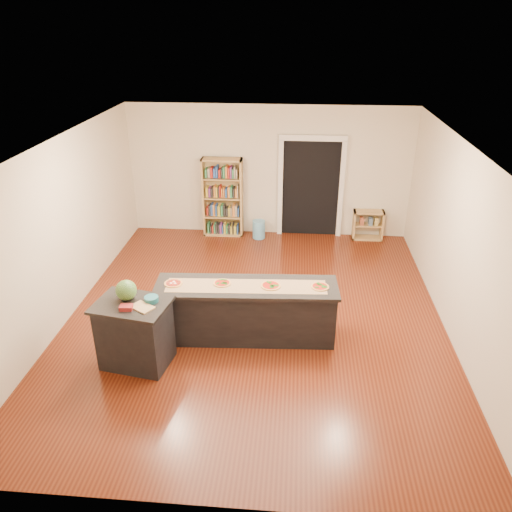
# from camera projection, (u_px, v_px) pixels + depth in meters

# --- Properties ---
(room) EXTENTS (6.00, 7.00, 2.80)m
(room) POSITION_uv_depth(u_px,v_px,m) (255.00, 238.00, 7.50)
(room) COLOR beige
(room) RESTS_ON ground
(doorway) EXTENTS (1.40, 0.09, 2.21)m
(doorway) POSITION_uv_depth(u_px,v_px,m) (311.00, 182.00, 10.62)
(doorway) COLOR black
(doorway) RESTS_ON room
(kitchen_island) EXTENTS (2.67, 0.72, 0.88)m
(kitchen_island) POSITION_uv_depth(u_px,v_px,m) (246.00, 311.00, 7.44)
(kitchen_island) COLOR black
(kitchen_island) RESTS_ON ground
(side_counter) EXTENTS (0.98, 0.71, 0.97)m
(side_counter) POSITION_uv_depth(u_px,v_px,m) (135.00, 333.00, 6.85)
(side_counter) COLOR black
(side_counter) RESTS_ON ground
(bookshelf) EXTENTS (0.86, 0.30, 1.71)m
(bookshelf) POSITION_uv_depth(u_px,v_px,m) (223.00, 198.00, 10.77)
(bookshelf) COLOR tan
(bookshelf) RESTS_ON ground
(low_shelf) EXTENTS (0.64, 0.28, 0.64)m
(low_shelf) POSITION_uv_depth(u_px,v_px,m) (368.00, 225.00, 10.77)
(low_shelf) COLOR tan
(low_shelf) RESTS_ON ground
(waste_bin) EXTENTS (0.27, 0.27, 0.40)m
(waste_bin) POSITION_uv_depth(u_px,v_px,m) (259.00, 229.00, 10.87)
(waste_bin) COLOR #5DA5CF
(waste_bin) RESTS_ON ground
(kraft_paper) EXTENTS (2.34, 0.55, 0.00)m
(kraft_paper) POSITION_uv_depth(u_px,v_px,m) (246.00, 286.00, 7.23)
(kraft_paper) COLOR olive
(kraft_paper) RESTS_ON kitchen_island
(watermelon) EXTENTS (0.28, 0.28, 0.28)m
(watermelon) POSITION_uv_depth(u_px,v_px,m) (126.00, 290.00, 6.67)
(watermelon) COLOR #144214
(watermelon) RESTS_ON side_counter
(cutting_board) EXTENTS (0.36, 0.33, 0.02)m
(cutting_board) POSITION_uv_depth(u_px,v_px,m) (142.00, 307.00, 6.53)
(cutting_board) COLOR tan
(cutting_board) RESTS_ON side_counter
(package_red) EXTENTS (0.18, 0.13, 0.06)m
(package_red) POSITION_uv_depth(u_px,v_px,m) (126.00, 307.00, 6.49)
(package_red) COLOR maroon
(package_red) RESTS_ON side_counter
(package_teal) EXTENTS (0.19, 0.19, 0.07)m
(package_teal) POSITION_uv_depth(u_px,v_px,m) (151.00, 299.00, 6.67)
(package_teal) COLOR #195966
(package_teal) RESTS_ON side_counter
(pizza_a) EXTENTS (0.27, 0.27, 0.02)m
(pizza_a) POSITION_uv_depth(u_px,v_px,m) (173.00, 283.00, 7.28)
(pizza_a) COLOR tan
(pizza_a) RESTS_ON kitchen_island
(pizza_b) EXTENTS (0.27, 0.27, 0.02)m
(pizza_b) POSITION_uv_depth(u_px,v_px,m) (222.00, 283.00, 7.29)
(pizza_b) COLOR tan
(pizza_b) RESTS_ON kitchen_island
(pizza_c) EXTENTS (0.27, 0.27, 0.02)m
(pizza_c) POSITION_uv_depth(u_px,v_px,m) (271.00, 286.00, 7.22)
(pizza_c) COLOR tan
(pizza_c) RESTS_ON kitchen_island
(pizza_d) EXTENTS (0.27, 0.27, 0.02)m
(pizza_d) POSITION_uv_depth(u_px,v_px,m) (320.00, 287.00, 7.19)
(pizza_d) COLOR tan
(pizza_d) RESTS_ON kitchen_island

